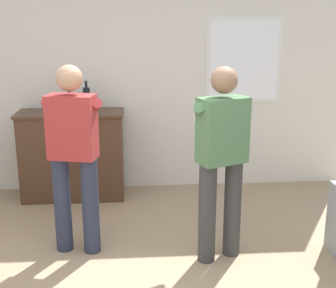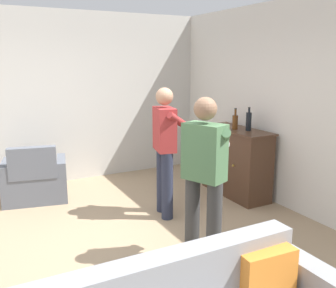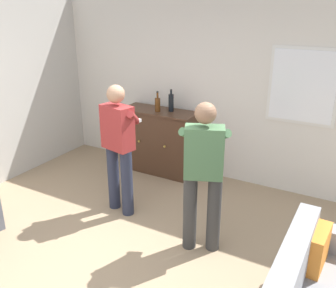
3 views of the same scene
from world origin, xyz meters
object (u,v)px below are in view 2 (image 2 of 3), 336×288
(sideboard_cabinet, at_px, (236,162))
(bottle_wine_green, at_px, (249,121))
(bottle_liquor_amber, at_px, (235,122))
(person_standing_left, at_px, (165,146))
(armchair, at_px, (35,181))
(person_standing_right, at_px, (205,174))

(sideboard_cabinet, height_order, bottle_wine_green, bottle_wine_green)
(bottle_liquor_amber, relative_size, person_standing_left, 0.19)
(sideboard_cabinet, distance_m, person_standing_left, 1.38)
(sideboard_cabinet, xyz_separation_m, person_standing_left, (0.19, -1.30, 0.43))
(armchair, bearing_deg, sideboard_cabinet, 67.29)
(bottle_liquor_amber, bearing_deg, person_standing_right, -45.65)
(bottle_liquor_amber, height_order, person_standing_left, person_standing_left)
(bottle_wine_green, bearing_deg, sideboard_cabinet, -165.53)
(bottle_wine_green, distance_m, person_standing_right, 2.01)
(armchair, relative_size, bottle_liquor_amber, 3.17)
(armchair, distance_m, person_standing_right, 2.93)
(armchair, relative_size, bottle_wine_green, 2.92)
(sideboard_cabinet, height_order, bottle_liquor_amber, bottle_liquor_amber)
(armchair, xyz_separation_m, person_standing_right, (2.58, 1.22, 0.65))
(armchair, bearing_deg, bottle_wine_green, 64.46)
(person_standing_left, distance_m, person_standing_right, 1.26)
(bottle_liquor_amber, xyz_separation_m, person_standing_right, (1.42, -1.46, -0.20))
(armchair, xyz_separation_m, bottle_liquor_amber, (1.16, 2.68, 0.84))
(person_standing_right, bearing_deg, bottle_liquor_amber, 134.35)
(armchair, distance_m, sideboard_cabinet, 2.98)
(bottle_wine_green, xyz_separation_m, person_standing_right, (1.25, -1.56, -0.22))
(bottle_liquor_amber, xyz_separation_m, person_standing_left, (0.18, -1.24, -0.20))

